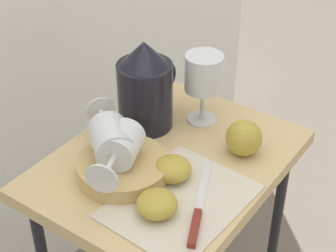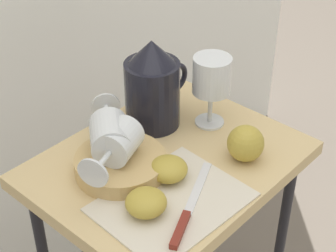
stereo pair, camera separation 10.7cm
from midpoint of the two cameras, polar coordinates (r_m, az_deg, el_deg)
table at (r=1.17m, az=2.63°, el=-6.70°), size 0.52×0.41×0.70m
linen_napkin at (r=1.01m, az=3.45°, el=-7.93°), size 0.27×0.22×0.00m
basket_tray at (r=1.07m, az=-2.06°, el=-4.08°), size 0.18×0.18×0.03m
pitcher at (r=1.17m, az=1.02°, el=3.52°), size 0.17×0.12×0.20m
wine_glass_upright at (r=1.16m, az=7.15°, el=4.77°), size 0.08×0.08×0.16m
wine_glass_tipped_near at (r=1.05m, az=-3.14°, el=-1.04°), size 0.15×0.16×0.08m
wine_glass_tipped_far at (r=1.04m, az=-2.29°, el=-1.87°), size 0.15×0.11×0.07m
apple_half_left at (r=0.98m, az=0.87°, el=-8.01°), size 0.07×0.07×0.04m
apple_half_right at (r=1.05m, az=2.95°, el=-4.55°), size 0.07×0.07×0.04m
apple_whole at (r=1.11m, az=10.73°, el=-1.86°), size 0.07×0.07×0.07m
knife at (r=0.98m, az=5.06°, el=-9.20°), size 0.22×0.11×0.01m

